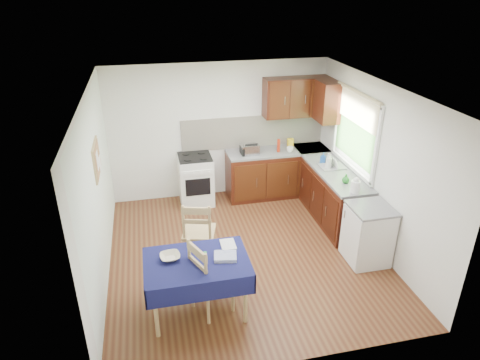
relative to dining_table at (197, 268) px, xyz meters
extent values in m
plane|color=#4A2413|center=(0.85, 1.08, -0.65)|extent=(4.20, 4.20, 0.00)
cube|color=white|center=(0.85, 1.08, 1.85)|extent=(4.00, 4.20, 0.02)
cube|color=silver|center=(0.85, 3.18, 0.60)|extent=(4.00, 0.02, 2.50)
cube|color=silver|center=(0.85, -1.02, 0.60)|extent=(4.00, 0.02, 2.50)
cube|color=white|center=(-1.15, 1.08, 0.60)|extent=(0.02, 4.20, 2.50)
cube|color=silver|center=(2.85, 1.08, 0.60)|extent=(0.02, 4.20, 2.50)
cube|color=black|center=(1.90, 2.88, -0.22)|extent=(1.90, 0.60, 0.86)
cube|color=black|center=(2.55, 1.73, -0.22)|extent=(0.60, 1.70, 0.86)
cube|color=slate|center=(1.90, 2.88, 0.23)|extent=(1.90, 0.60, 0.04)
cube|color=slate|center=(2.55, 1.73, 0.23)|extent=(0.60, 1.70, 0.04)
cube|color=slate|center=(2.55, 2.88, 0.23)|extent=(0.60, 0.60, 0.04)
cube|color=white|center=(1.50, 3.16, 0.55)|extent=(2.70, 0.02, 0.60)
cube|color=black|center=(2.25, 3.00, 1.20)|extent=(1.20, 0.35, 0.70)
cube|color=black|center=(2.67, 2.58, 1.20)|extent=(0.35, 0.50, 0.70)
cube|color=white|center=(0.35, 2.88, -0.20)|extent=(0.60, 0.60, 0.90)
cube|color=black|center=(0.35, 2.88, 0.25)|extent=(0.58, 0.58, 0.02)
cube|color=black|center=(0.35, 2.57, -0.20)|extent=(0.44, 0.01, 0.32)
cube|color=#2E5623|center=(2.83, 1.78, 0.85)|extent=(0.01, 1.40, 0.85)
cube|color=white|center=(2.82, 1.78, 1.50)|extent=(0.04, 1.48, 0.06)
cube|color=white|center=(2.82, 1.78, 0.30)|extent=(0.04, 1.48, 0.06)
cube|color=#C9B58B|center=(2.80, 1.78, 1.28)|extent=(0.02, 1.36, 0.44)
cube|color=white|center=(2.55, 0.53, -0.23)|extent=(0.55, 0.58, 0.85)
cube|color=slate|center=(2.55, 0.53, 0.22)|extent=(0.58, 0.60, 0.03)
cube|color=tan|center=(-1.13, 1.38, 0.95)|extent=(0.02, 0.62, 0.47)
cube|color=olive|center=(-1.11, 1.38, 0.95)|extent=(0.01, 0.56, 0.41)
cube|color=white|center=(-1.10, 1.30, 0.97)|extent=(0.00, 0.18, 0.24)
cube|color=white|center=(-1.10, 1.50, 0.85)|extent=(0.00, 0.15, 0.20)
cube|color=#101040|center=(0.00, 0.00, 0.09)|extent=(1.21, 0.81, 0.03)
cube|color=#101040|center=(0.00, -0.41, -0.02)|extent=(1.25, 0.02, 0.26)
cube|color=#101040|center=(0.00, 0.41, -0.02)|extent=(1.25, 0.02, 0.26)
cube|color=#101040|center=(-0.61, 0.00, -0.02)|extent=(0.02, 0.85, 0.26)
cube|color=#101040|center=(0.61, 0.00, -0.02)|extent=(0.02, 0.85, 0.26)
cylinder|color=tan|center=(-0.52, -0.32, -0.29)|extent=(0.05, 0.05, 0.73)
cylinder|color=tan|center=(0.52, -0.32, -0.29)|extent=(0.05, 0.05, 0.73)
cylinder|color=tan|center=(-0.52, 0.32, -0.29)|extent=(0.05, 0.05, 0.73)
cylinder|color=tan|center=(0.52, 0.32, -0.29)|extent=(0.05, 0.05, 0.73)
cube|color=tan|center=(0.16, 1.06, -0.17)|extent=(0.55, 0.55, 0.04)
cube|color=tan|center=(0.11, 0.88, 0.20)|extent=(0.40, 0.14, 0.32)
cylinder|color=tan|center=(0.39, 1.19, -0.41)|extent=(0.04, 0.04, 0.48)
cylinder|color=tan|center=(0.04, 1.29, -0.41)|extent=(0.04, 0.04, 0.48)
cylinder|color=tan|center=(0.29, 0.84, -0.41)|extent=(0.04, 0.04, 0.48)
cylinder|color=tan|center=(-0.06, 0.94, -0.41)|extent=(0.04, 0.04, 0.48)
cube|color=tan|center=(0.18, -0.01, -0.17)|extent=(0.60, 0.60, 0.04)
cube|color=tan|center=(0.00, -0.09, 0.21)|extent=(0.20, 0.39, 0.32)
cylinder|color=tan|center=(0.42, -0.10, -0.41)|extent=(0.04, 0.04, 0.48)
cylinder|color=tan|center=(0.27, 0.23, -0.41)|extent=(0.04, 0.04, 0.48)
cylinder|color=tan|center=(0.09, -0.25, -0.41)|extent=(0.04, 0.04, 0.48)
cylinder|color=tan|center=(-0.06, 0.08, -0.41)|extent=(0.04, 0.04, 0.48)
cube|color=#ADAEB2|center=(1.36, 2.77, 0.34)|extent=(0.27, 0.17, 0.19)
cube|color=black|center=(1.36, 2.77, 0.45)|extent=(0.23, 0.02, 0.02)
cube|color=black|center=(1.33, 2.83, 0.32)|extent=(0.30, 0.26, 0.14)
cube|color=#ADAEB2|center=(1.33, 2.83, 0.41)|extent=(0.30, 0.26, 0.03)
cylinder|color=#B5250E|center=(1.88, 2.79, 0.37)|extent=(0.06, 0.06, 0.24)
cube|color=yellow|center=(2.19, 3.03, 0.32)|extent=(0.13, 0.10, 0.15)
cube|color=#939398|center=(2.56, 1.93, 0.26)|extent=(0.41, 0.31, 0.02)
cylinder|color=white|center=(2.56, 1.93, 0.35)|extent=(0.05, 0.19, 0.19)
cylinder|color=white|center=(2.51, 0.99, 0.34)|extent=(0.14, 0.14, 0.18)
sphere|color=white|center=(2.51, 0.99, 0.45)|extent=(0.09, 0.09, 0.09)
imported|color=white|center=(2.09, 2.75, 0.30)|extent=(0.15, 0.15, 0.10)
imported|color=white|center=(2.47, 1.89, 0.38)|extent=(0.13, 0.13, 0.27)
imported|color=#1C50A4|center=(2.48, 2.14, 0.34)|extent=(0.12, 0.12, 0.18)
imported|color=#217C26|center=(2.51, 1.31, 0.33)|extent=(0.13, 0.13, 0.15)
imported|color=beige|center=(-0.30, 0.11, 0.13)|extent=(0.26, 0.26, 0.06)
imported|color=white|center=(0.34, 0.24, 0.11)|extent=(0.18, 0.25, 0.02)
cylinder|color=#268E3E|center=(0.11, 0.04, 0.15)|extent=(0.04, 0.04, 0.08)
cube|color=navy|center=(0.34, -0.02, 0.13)|extent=(0.30, 0.26, 0.05)
camera|label=1|loc=(-0.41, -4.18, 3.15)|focal=32.00mm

